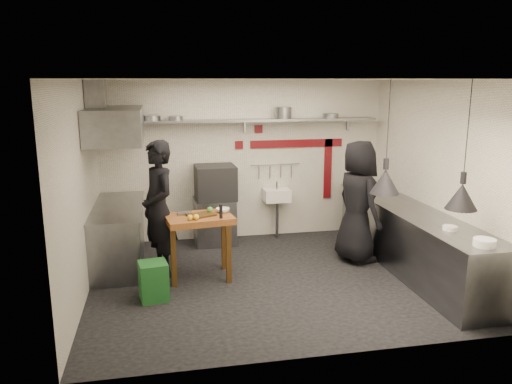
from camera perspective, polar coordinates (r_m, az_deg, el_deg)
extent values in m
plane|color=black|center=(7.26, 1.63, -9.93)|extent=(5.00, 5.00, 0.00)
plane|color=beige|center=(6.71, 1.78, 12.75)|extent=(5.00, 5.00, 0.00)
cube|color=silver|center=(8.88, -1.31, 3.64)|extent=(5.00, 0.04, 2.80)
cube|color=silver|center=(4.88, 7.18, -3.93)|extent=(5.00, 0.04, 2.80)
cube|color=silver|center=(6.76, -19.44, 0.08)|extent=(0.04, 4.20, 2.80)
cube|color=silver|center=(7.79, 19.95, 1.62)|extent=(0.04, 4.20, 2.80)
cube|color=maroon|center=(9.03, 4.68, 5.55)|extent=(1.70, 0.02, 0.14)
cube|color=maroon|center=(9.28, 8.20, 2.65)|extent=(0.14, 0.02, 1.10)
cube|color=maroon|center=(8.83, 0.30, 7.19)|extent=(0.14, 0.02, 0.14)
cube|color=maroon|center=(8.80, -1.94, 5.40)|extent=(0.14, 0.02, 0.14)
cube|color=slate|center=(8.62, -1.13, 8.19)|extent=(4.60, 0.34, 0.04)
cube|color=slate|center=(8.65, -13.89, 7.18)|extent=(0.04, 0.06, 0.24)
cube|color=slate|center=(8.77, -1.30, 7.61)|extent=(0.04, 0.06, 0.24)
cube|color=slate|center=(9.29, 10.44, 7.69)|extent=(0.04, 0.06, 0.24)
cylinder|color=slate|center=(8.48, -11.88, 8.30)|extent=(0.35, 0.35, 0.09)
cylinder|color=slate|center=(8.49, -9.16, 8.34)|extent=(0.26, 0.26, 0.07)
cylinder|color=slate|center=(8.75, 3.14, 9.03)|extent=(0.30, 0.30, 0.20)
cylinder|color=slate|center=(9.00, 8.54, 8.63)|extent=(0.33, 0.33, 0.08)
cube|color=slate|center=(8.70, -4.74, -3.33)|extent=(0.70, 0.64, 0.80)
cube|color=black|center=(8.52, -4.67, 1.10)|extent=(0.69, 0.64, 0.58)
cube|color=maroon|center=(8.29, -4.66, 0.78)|extent=(0.54, 0.05, 0.46)
cube|color=black|center=(8.23, -4.86, 0.69)|extent=(0.33, 0.03, 0.34)
cube|color=white|center=(8.93, 2.38, -0.37)|extent=(0.46, 0.34, 0.22)
cylinder|color=slate|center=(8.89, 2.39, 0.76)|extent=(0.03, 0.03, 0.14)
cylinder|color=slate|center=(9.00, 2.42, -3.15)|extent=(0.06, 0.06, 0.66)
cylinder|color=slate|center=(8.96, 2.21, 3.20)|extent=(0.90, 0.02, 0.02)
cube|color=slate|center=(7.84, 17.23, -5.29)|extent=(0.70, 3.80, 0.90)
cube|color=slate|center=(7.72, 17.45, -1.99)|extent=(0.76, 3.90, 0.03)
cylinder|color=white|center=(6.29, 24.66, -5.28)|extent=(0.31, 0.31, 0.09)
cylinder|color=white|center=(6.81, 21.31, -3.86)|extent=(0.19, 0.19, 0.05)
cube|color=slate|center=(7.97, -15.41, -4.89)|extent=(0.70, 1.90, 0.90)
cube|color=slate|center=(7.84, -15.61, -1.64)|extent=(0.76, 2.00, 0.03)
cube|color=slate|center=(7.64, -15.78, 7.39)|extent=(0.78, 1.60, 0.50)
cube|color=slate|center=(7.64, -17.86, 10.27)|extent=(0.28, 0.28, 0.50)
cube|color=#195520|center=(6.69, -11.62, -9.93)|extent=(0.40, 0.40, 0.50)
cube|color=#43290E|center=(7.08, -6.26, -2.62)|extent=(0.44, 0.39, 0.02)
cylinder|color=black|center=(6.91, -4.03, -2.21)|extent=(0.05, 0.05, 0.20)
sphere|color=gold|center=(6.87, -7.57, -2.90)|extent=(0.08, 0.08, 0.07)
sphere|color=gold|center=(6.88, -6.86, -2.87)|extent=(0.10, 0.10, 0.08)
sphere|color=#418B32|center=(7.19, -5.29, -2.05)|extent=(0.10, 0.10, 0.09)
cube|color=slate|center=(7.18, -8.20, -2.43)|extent=(0.20, 0.15, 0.03)
imported|color=white|center=(7.23, -3.81, -2.10)|extent=(0.24, 0.24, 0.06)
imported|color=black|center=(7.26, -11.09, -1.94)|extent=(0.70, 0.84, 1.98)
imported|color=black|center=(7.88, 11.55, -1.10)|extent=(0.77, 1.03, 1.90)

